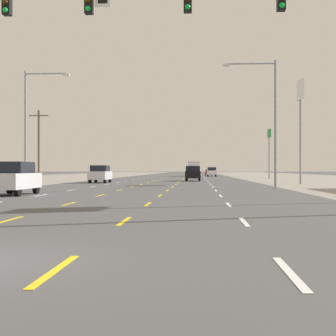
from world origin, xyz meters
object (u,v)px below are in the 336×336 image
(suv_far_left_near, at_px, (100,174))
(suv_far_right_far, at_px, (212,172))
(suv_far_left_nearest, at_px, (14,178))
(streetlight_right_row_0, at_px, (270,114))
(sedan_far_right_farther, at_px, (209,172))
(suv_inner_right_mid, at_px, (193,173))
(box_truck_inner_right_midfar, at_px, (194,168))
(streetlight_left_row_0, at_px, (30,121))
(pole_sign_right_row_1, at_px, (300,103))
(pole_sign_right_row_2, at_px, (269,140))

(suv_far_left_near, bearing_deg, suv_far_right_far, 75.08)
(suv_far_left_nearest, bearing_deg, streetlight_right_row_0, 34.30)
(suv_far_left_near, xyz_separation_m, sedan_far_right_farther, (14.06, 75.44, -0.27))
(suv_inner_right_mid, relative_size, box_truck_inner_right_midfar, 0.68)
(suv_far_left_near, relative_size, streetlight_left_row_0, 0.51)
(sedan_far_right_farther, relative_size, pole_sign_right_row_1, 0.42)
(suv_inner_right_mid, relative_size, pole_sign_right_row_2, 0.61)
(box_truck_inner_right_midfar, relative_size, pole_sign_right_row_1, 0.67)
(suv_far_left_near, distance_m, streetlight_right_row_0, 24.44)
(suv_inner_right_mid, distance_m, streetlight_left_row_0, 30.00)
(suv_far_left_nearest, xyz_separation_m, streetlight_right_row_0, (16.79, 11.46, 4.90))
(suv_far_left_near, bearing_deg, streetlight_right_row_0, -45.28)
(suv_far_right_far, xyz_separation_m, pole_sign_right_row_1, (7.56, -57.48, 7.44))
(suv_far_right_far, height_order, pole_sign_right_row_2, pole_sign_right_row_2)
(sedan_far_right_farther, distance_m, pole_sign_right_row_1, 80.40)
(sedan_far_right_farther, bearing_deg, pole_sign_right_row_1, -84.49)
(suv_far_left_near, distance_m, pole_sign_right_row_2, 35.73)
(suv_far_left_nearest, distance_m, pole_sign_right_row_1, 33.37)
(suv_far_left_nearest, distance_m, streetlight_left_row_0, 12.61)
(sedan_far_right_farther, bearing_deg, suv_far_right_far, -89.66)
(pole_sign_right_row_1, bearing_deg, pole_sign_right_row_2, 88.07)
(suv_far_left_nearest, bearing_deg, pole_sign_right_row_2, 67.71)
(suv_far_right_far, bearing_deg, pole_sign_right_row_1, -82.51)
(suv_far_left_near, distance_m, sedan_far_right_farther, 76.74)
(suv_far_right_far, bearing_deg, box_truck_inner_right_midfar, -172.46)
(pole_sign_right_row_1, bearing_deg, streetlight_right_row_0, -110.94)
(suv_far_left_near, relative_size, suv_inner_right_mid, 1.00)
(suv_far_left_near, bearing_deg, sedan_far_right_farther, 79.44)
(suv_far_left_nearest, bearing_deg, suv_inner_right_mid, 74.64)
(suv_far_right_far, distance_m, streetlight_left_row_0, 72.41)
(box_truck_inner_right_midfar, bearing_deg, pole_sign_right_row_2, -64.26)
(suv_far_left_nearest, height_order, suv_inner_right_mid, same)
(suv_far_left_nearest, height_order, streetlight_left_row_0, streetlight_left_row_0)
(streetlight_left_row_0, distance_m, streetlight_right_row_0, 19.52)
(pole_sign_right_row_2, bearing_deg, box_truck_inner_right_midfar, 115.74)
(suv_far_left_near, relative_size, box_truck_inner_right_midfar, 0.68)
(suv_far_left_near, height_order, box_truck_inner_right_midfar, box_truck_inner_right_midfar)
(suv_far_right_far, xyz_separation_m, sedan_far_right_farther, (-0.13, 22.18, -0.27))
(suv_inner_right_mid, height_order, streetlight_right_row_0, streetlight_right_row_0)
(suv_inner_right_mid, bearing_deg, pole_sign_right_row_1, -50.78)
(sedan_far_right_farther, bearing_deg, suv_inner_right_mid, -93.09)
(box_truck_inner_right_midfar, bearing_deg, streetlight_right_row_0, -84.71)
(pole_sign_right_row_2, bearing_deg, suv_inner_right_mid, -125.16)
(suv_inner_right_mid, height_order, streetlight_left_row_0, streetlight_left_row_0)
(suv_far_left_nearest, distance_m, suv_inner_right_mid, 39.44)
(suv_far_left_nearest, bearing_deg, suv_far_left_near, 90.12)
(suv_far_left_near, bearing_deg, suv_inner_right_mid, 42.29)
(suv_far_left_nearest, height_order, suv_far_right_far, same)
(suv_far_left_nearest, xyz_separation_m, box_truck_inner_right_midfar, (10.33, 81.23, 0.81))
(pole_sign_right_row_2, height_order, streetlight_right_row_0, streetlight_right_row_0)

